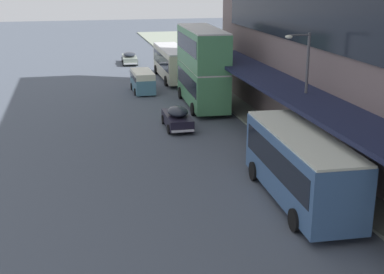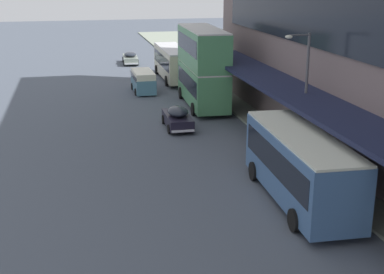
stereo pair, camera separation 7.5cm
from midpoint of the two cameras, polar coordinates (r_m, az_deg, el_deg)
transit_bus_kerbside_front at (r=43.39m, az=1.05°, el=7.69°), size 3.09×9.26×6.34m
transit_bus_kerbside_rear at (r=55.01m, az=-2.13°, el=8.05°), size 2.73×10.04×3.25m
transit_bus_kerbside_far at (r=25.56m, az=11.42°, el=-2.80°), size 3.11×9.27×3.39m
sedan_second_mid at (r=65.53m, az=-6.72°, el=8.39°), size 1.98×4.89×1.44m
sedan_far_back at (r=37.58m, az=-1.64°, el=2.09°), size 1.82×4.32×1.58m
vw_van at (r=49.46m, az=-5.35°, el=6.06°), size 1.95×4.57×1.96m
street_lamp at (r=30.67m, az=11.73°, el=5.15°), size 1.50×0.28×7.22m
fire_hydrant at (r=30.10m, az=12.15°, el=-2.71°), size 0.20×0.40×0.70m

